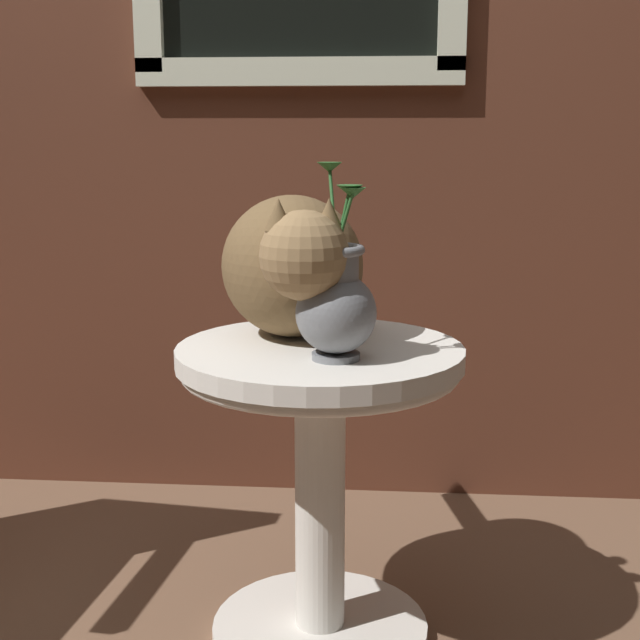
{
  "coord_description": "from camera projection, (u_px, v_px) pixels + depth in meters",
  "views": [
    {
      "loc": [
        0.41,
        -1.48,
        0.98
      ],
      "look_at": [
        0.28,
        0.1,
        0.64
      ],
      "focal_mm": 49.8,
      "sensor_mm": 36.0,
      "label": 1
    }
  ],
  "objects": [
    {
      "name": "wicker_side_table",
      "position": [
        320.0,
        443.0,
        1.68
      ],
      "size": [
        0.53,
        0.53,
        0.59
      ],
      "color": "silver",
      "rests_on": "ground_plane"
    },
    {
      "name": "pewter_vase_with_ivy",
      "position": [
        336.0,
        303.0,
        1.52
      ],
      "size": [
        0.14,
        0.14,
        0.34
      ],
      "color": "slate",
      "rests_on": "wicker_side_table"
    },
    {
      "name": "cat",
      "position": [
        293.0,
        265.0,
        1.68
      ],
      "size": [
        0.33,
        0.64,
        0.28
      ],
      "color": "brown",
      "rests_on": "wicker_side_table"
    }
  ]
}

